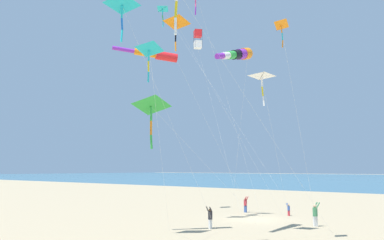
{
  "coord_description": "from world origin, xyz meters",
  "views": [
    {
      "loc": [
        31.36,
        18.91,
        4.47
      ],
      "look_at": [
        8.86,
        0.26,
        7.97
      ],
      "focal_mm": 37.83,
      "sensor_mm": 36.0,
      "label": 1
    }
  ],
  "objects_px": {
    "person_bystander_far": "(210,217)",
    "kite_delta_magenta_far_left": "(281,27)",
    "kite_delta_green_low_center": "(122,6)",
    "kite_windsock_orange_high_right": "(237,54)",
    "kite_delta_red_high_left": "(262,76)",
    "kite_delta_striped_overhead": "(177,23)",
    "person_child_green_jacket": "(289,209)",
    "kite_windsock_blue_topmost": "(155,55)",
    "kite_box_white_trailing": "(198,39)",
    "person_child_grey_jacket": "(245,204)",
    "kite_delta_purple_drifting": "(149,51)",
    "person_adult_flyer": "(315,213)",
    "kite_delta_rainbow_low_near": "(151,106)",
    "kite_delta_long_streamer_right": "(163,10)"
  },
  "relations": [
    {
      "from": "person_child_green_jacket",
      "to": "kite_delta_green_low_center",
      "type": "xyz_separation_m",
      "value": [
        21.47,
        0.71,
        13.02
      ]
    },
    {
      "from": "person_child_green_jacket",
      "to": "kite_delta_purple_drifting",
      "type": "xyz_separation_m",
      "value": [
        21.34,
        2.82,
        10.02
      ]
    },
    {
      "from": "kite_windsock_blue_topmost",
      "to": "kite_delta_red_high_left",
      "type": "relative_size",
      "value": 1.14
    },
    {
      "from": "kite_delta_green_low_center",
      "to": "person_child_green_jacket",
      "type": "bearing_deg",
      "value": -178.11
    },
    {
      "from": "person_adult_flyer",
      "to": "person_bystander_far",
      "type": "relative_size",
      "value": 1.12
    },
    {
      "from": "kite_delta_green_low_center",
      "to": "kite_windsock_orange_high_right",
      "type": "distance_m",
      "value": 9.85
    },
    {
      "from": "person_child_green_jacket",
      "to": "kite_windsock_blue_topmost",
      "type": "xyz_separation_m",
      "value": [
        16.02,
        -2.05,
        11.86
      ]
    },
    {
      "from": "person_child_green_jacket",
      "to": "kite_windsock_blue_topmost",
      "type": "relative_size",
      "value": 0.09
    },
    {
      "from": "kite_windsock_orange_high_right",
      "to": "kite_box_white_trailing",
      "type": "bearing_deg",
      "value": -118.98
    },
    {
      "from": "kite_windsock_blue_topmost",
      "to": "kite_delta_magenta_far_left",
      "type": "bearing_deg",
      "value": 106.08
    },
    {
      "from": "kite_delta_magenta_far_left",
      "to": "kite_delta_purple_drifting",
      "type": "xyz_separation_m",
      "value": [
        7.8,
        -3.73,
        -2.63
      ]
    },
    {
      "from": "kite_delta_magenta_far_left",
      "to": "kite_windsock_blue_topmost",
      "type": "bearing_deg",
      "value": -73.92
    },
    {
      "from": "kite_windsock_orange_high_right",
      "to": "kite_delta_red_high_left",
      "type": "bearing_deg",
      "value": 120.12
    },
    {
      "from": "kite_windsock_orange_high_right",
      "to": "kite_delta_red_high_left",
      "type": "height_order",
      "value": "kite_windsock_orange_high_right"
    },
    {
      "from": "person_bystander_far",
      "to": "kite_delta_magenta_far_left",
      "type": "height_order",
      "value": "kite_delta_magenta_far_left"
    },
    {
      "from": "person_child_green_jacket",
      "to": "kite_box_white_trailing",
      "type": "relative_size",
      "value": 0.07
    },
    {
      "from": "kite_box_white_trailing",
      "to": "kite_windsock_orange_high_right",
      "type": "bearing_deg",
      "value": 61.02
    },
    {
      "from": "person_child_green_jacket",
      "to": "person_bystander_far",
      "type": "relative_size",
      "value": 0.71
    },
    {
      "from": "kite_windsock_blue_topmost",
      "to": "person_child_green_jacket",
      "type": "bearing_deg",
      "value": 172.7
    },
    {
      "from": "person_child_green_jacket",
      "to": "kite_delta_purple_drifting",
      "type": "height_order",
      "value": "kite_delta_purple_drifting"
    },
    {
      "from": "kite_delta_green_low_center",
      "to": "kite_windsock_blue_topmost",
      "type": "distance_m",
      "value": 6.22
    },
    {
      "from": "person_child_grey_jacket",
      "to": "person_child_green_jacket",
      "type": "bearing_deg",
      "value": 90.65
    },
    {
      "from": "kite_delta_magenta_far_left",
      "to": "person_child_green_jacket",
      "type": "bearing_deg",
      "value": -154.17
    },
    {
      "from": "person_child_grey_jacket",
      "to": "kite_delta_purple_drifting",
      "type": "xyz_separation_m",
      "value": [
        21.28,
        7.59,
        9.78
      ]
    },
    {
      "from": "kite_delta_striped_overhead",
      "to": "kite_delta_red_high_left",
      "type": "height_order",
      "value": "kite_delta_striped_overhead"
    },
    {
      "from": "kite_delta_striped_overhead",
      "to": "kite_delta_long_streamer_right",
      "type": "bearing_deg",
      "value": -127.8
    },
    {
      "from": "kite_windsock_blue_topmost",
      "to": "kite_delta_striped_overhead",
      "type": "xyz_separation_m",
      "value": [
        -5.46,
        -2.86,
        4.55
      ]
    },
    {
      "from": "kite_delta_long_streamer_right",
      "to": "kite_delta_purple_drifting",
      "type": "bearing_deg",
      "value": 42.09
    },
    {
      "from": "kite_delta_green_low_center",
      "to": "person_bystander_far",
      "type": "bearing_deg",
      "value": -172.19
    },
    {
      "from": "kite_delta_long_streamer_right",
      "to": "kite_windsock_blue_topmost",
      "type": "relative_size",
      "value": 1.71
    },
    {
      "from": "kite_delta_rainbow_low_near",
      "to": "kite_delta_magenta_far_left",
      "type": "distance_m",
      "value": 10.01
    },
    {
      "from": "kite_windsock_orange_high_right",
      "to": "kite_box_white_trailing",
      "type": "distance_m",
      "value": 8.35
    },
    {
      "from": "kite_box_white_trailing",
      "to": "kite_delta_purple_drifting",
      "type": "distance_m",
      "value": 16.11
    },
    {
      "from": "kite_delta_purple_drifting",
      "to": "kite_delta_magenta_far_left",
      "type": "bearing_deg",
      "value": 154.45
    },
    {
      "from": "person_adult_flyer",
      "to": "kite_delta_rainbow_low_near",
      "type": "bearing_deg",
      "value": -30.27
    },
    {
      "from": "person_bystander_far",
      "to": "kite_delta_green_low_center",
      "type": "distance_m",
      "value": 16.28
    },
    {
      "from": "kite_delta_purple_drifting",
      "to": "person_adult_flyer",
      "type": "bearing_deg",
      "value": 172.84
    },
    {
      "from": "kite_delta_rainbow_low_near",
      "to": "kite_delta_purple_drifting",
      "type": "height_order",
      "value": "kite_delta_purple_drifting"
    },
    {
      "from": "kite_delta_green_low_center",
      "to": "kite_delta_magenta_far_left",
      "type": "distance_m",
      "value": 9.86
    },
    {
      "from": "kite_box_white_trailing",
      "to": "kite_delta_purple_drifting",
      "type": "xyz_separation_m",
      "value": [
        13.25,
        7.33,
        -5.49
      ]
    },
    {
      "from": "person_child_green_jacket",
      "to": "kite_delta_green_low_center",
      "type": "bearing_deg",
      "value": 1.89
    },
    {
      "from": "kite_box_white_trailing",
      "to": "kite_delta_red_high_left",
      "type": "bearing_deg",
      "value": 70.88
    },
    {
      "from": "person_bystander_far",
      "to": "kite_windsock_orange_high_right",
      "type": "distance_m",
      "value": 12.13
    },
    {
      "from": "person_child_grey_jacket",
      "to": "kite_delta_rainbow_low_near",
      "type": "bearing_deg",
      "value": 10.18
    },
    {
      "from": "kite_delta_long_streamer_right",
      "to": "kite_delta_striped_overhead",
      "type": "height_order",
      "value": "kite_delta_long_streamer_right"
    },
    {
      "from": "person_child_green_jacket",
      "to": "person_child_grey_jacket",
      "type": "bearing_deg",
      "value": -89.35
    },
    {
      "from": "kite_delta_purple_drifting",
      "to": "kite_delta_striped_overhead",
      "type": "bearing_deg",
      "value": -144.34
    },
    {
      "from": "kite_delta_green_low_center",
      "to": "kite_delta_red_high_left",
      "type": "height_order",
      "value": "kite_delta_green_low_center"
    },
    {
      "from": "kite_delta_purple_drifting",
      "to": "kite_windsock_orange_high_right",
      "type": "bearing_deg",
      "value": -175.9
    },
    {
      "from": "kite_delta_long_streamer_right",
      "to": "kite_delta_striped_overhead",
      "type": "bearing_deg",
      "value": 52.2
    }
  ]
}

